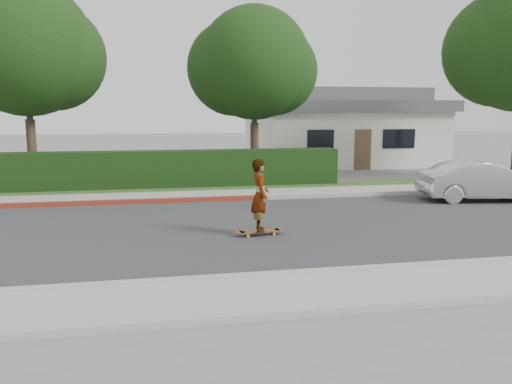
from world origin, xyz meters
The scene contains 15 objects.
ground centered at (0.00, 0.00, 0.00)m, with size 120.00×120.00×0.00m, color slate.
road centered at (0.00, 0.00, 0.01)m, with size 60.00×8.00×0.01m, color #2D2D30.
curb_near centered at (0.00, -4.10, 0.07)m, with size 60.00×0.20×0.15m, color #9E9E99.
sidewalk_near centered at (0.00, -5.00, 0.06)m, with size 60.00×1.60×0.12m, color gray.
curb_far centered at (0.00, 4.10, 0.07)m, with size 60.00×0.20×0.15m, color #9E9E99.
curb_red_section centered at (-5.00, 4.10, 0.08)m, with size 12.00×0.21×0.15m, color maroon.
sidewalk_far centered at (0.00, 5.00, 0.06)m, with size 60.00×1.60×0.12m, color gray.
planting_strip centered at (0.00, 6.60, 0.05)m, with size 60.00×1.60×0.10m, color #2D4C1E.
hedge centered at (-3.00, 7.20, 0.75)m, with size 15.00×1.00×1.50m, color black.
tree_left centered at (-7.51, 8.69, 5.26)m, with size 5.99×5.21×8.00m.
tree_center centered at (1.49, 9.19, 4.90)m, with size 5.66×4.84×7.44m.
house centered at (8.00, 16.00, 2.10)m, with size 10.60×8.60×4.30m.
skateboard centered at (-0.23, -0.85, 0.11)m, with size 1.25×0.37×0.11m.
skateboarder centered at (-0.23, -0.85, 1.00)m, with size 0.64×0.42×1.75m, color white.
car_silver centered at (8.11, 2.50, 0.68)m, with size 1.44×4.12×1.36m, color silver.
Camera 1 is at (-2.56, -12.42, 2.97)m, focal length 35.00 mm.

